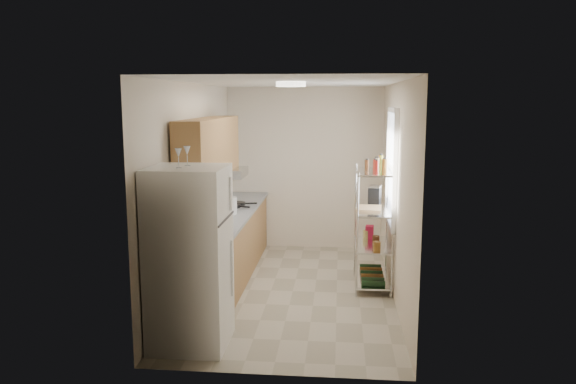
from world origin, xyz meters
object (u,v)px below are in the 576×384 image
Objects in this scene: rice_cooker at (226,206)px; cutting_board at (369,208)px; frying_pan_large at (232,206)px; espresso_machine at (375,195)px; refrigerator at (190,257)px.

rice_cooker is 0.69× the size of cutting_board.
cutting_board is (1.87, -0.53, 0.10)m from frying_pan_large.
cutting_board is at bearing 1.62° from frying_pan_large.
espresso_machine is (0.09, 0.31, 0.12)m from cutting_board.
rice_cooker is 1.97m from espresso_machine.
espresso_machine is (1.95, 0.23, 0.13)m from rice_cooker.
cutting_board is 0.34m from espresso_machine.
frying_pan_large is at bearing -174.65° from espresso_machine.
rice_cooker reaches higher than cutting_board.
refrigerator is 2.67m from cutting_board.
refrigerator is 7.60× the size of frying_pan_large.
refrigerator reaches higher than espresso_machine.
refrigerator is 6.82× the size of espresso_machine.
cutting_board is at bearing 47.00° from refrigerator.
espresso_machine is at bearing 10.96° from frying_pan_large.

